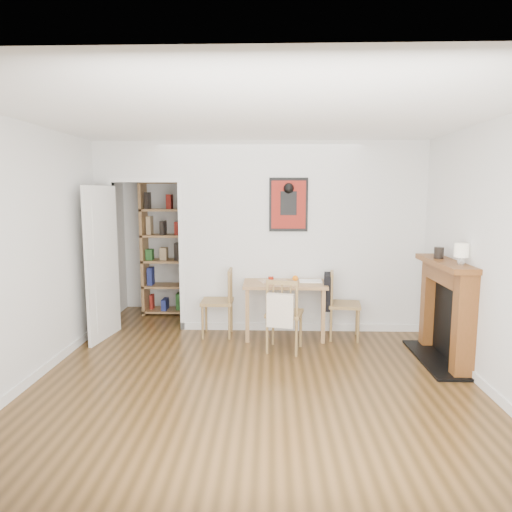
{
  "coord_description": "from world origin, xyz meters",
  "views": [
    {
      "loc": [
        0.15,
        -4.84,
        1.91
      ],
      "look_at": [
        -0.02,
        0.6,
        1.15
      ],
      "focal_mm": 32.0,
      "sensor_mm": 36.0,
      "label": 1
    }
  ],
  "objects_px": {
    "orange_fruit": "(295,278)",
    "ceramic_jar_b": "(438,253)",
    "dining_table": "(285,288)",
    "bookshelf": "(171,248)",
    "chair_front": "(284,314)",
    "chair_left": "(217,302)",
    "red_glass": "(271,280)",
    "ceramic_jar_a": "(439,253)",
    "fireplace": "(447,308)",
    "mantel_lamp": "(461,252)",
    "notebook": "(311,281)",
    "chair_right": "(343,304)"
  },
  "relations": [
    {
      "from": "orange_fruit",
      "to": "ceramic_jar_b",
      "type": "distance_m",
      "value": 1.81
    },
    {
      "from": "dining_table",
      "to": "orange_fruit",
      "type": "bearing_deg",
      "value": 21.67
    },
    {
      "from": "bookshelf",
      "to": "chair_front",
      "type": "bearing_deg",
      "value": -44.64
    },
    {
      "from": "chair_left",
      "to": "ceramic_jar_b",
      "type": "xyz_separation_m",
      "value": [
        2.67,
        -0.6,
        0.76
      ]
    },
    {
      "from": "bookshelf",
      "to": "orange_fruit",
      "type": "relative_size",
      "value": 27.18
    },
    {
      "from": "dining_table",
      "to": "red_glass",
      "type": "bearing_deg",
      "value": -150.31
    },
    {
      "from": "chair_left",
      "to": "ceramic_jar_a",
      "type": "relative_size",
      "value": 6.92
    },
    {
      "from": "fireplace",
      "to": "mantel_lamp",
      "type": "distance_m",
      "value": 0.75
    },
    {
      "from": "chair_left",
      "to": "ceramic_jar_a",
      "type": "height_order",
      "value": "ceramic_jar_a"
    },
    {
      "from": "dining_table",
      "to": "chair_left",
      "type": "height_order",
      "value": "chair_left"
    },
    {
      "from": "notebook",
      "to": "chair_right",
      "type": "bearing_deg",
      "value": -14.55
    },
    {
      "from": "ceramic_jar_a",
      "to": "ceramic_jar_b",
      "type": "bearing_deg",
      "value": 72.92
    },
    {
      "from": "bookshelf",
      "to": "ceramic_jar_a",
      "type": "distance_m",
      "value": 3.95
    },
    {
      "from": "bookshelf",
      "to": "orange_fruit",
      "type": "xyz_separation_m",
      "value": [
        1.9,
        -1.07,
        -0.26
      ]
    },
    {
      "from": "mantel_lamp",
      "to": "orange_fruit",
      "type": "bearing_deg",
      "value": 143.78
    },
    {
      "from": "ceramic_jar_b",
      "to": "red_glass",
      "type": "bearing_deg",
      "value": 165.69
    },
    {
      "from": "chair_left",
      "to": "ceramic_jar_b",
      "type": "relative_size",
      "value": 8.75
    },
    {
      "from": "red_glass",
      "to": "orange_fruit",
      "type": "distance_m",
      "value": 0.36
    },
    {
      "from": "dining_table",
      "to": "chair_front",
      "type": "bearing_deg",
      "value": -92.18
    },
    {
      "from": "notebook",
      "to": "bookshelf",
      "type": "bearing_deg",
      "value": 152.49
    },
    {
      "from": "chair_front",
      "to": "red_glass",
      "type": "height_order",
      "value": "chair_front"
    },
    {
      "from": "dining_table",
      "to": "chair_right",
      "type": "xyz_separation_m",
      "value": [
        0.76,
        -0.08,
        -0.19
      ]
    },
    {
      "from": "orange_fruit",
      "to": "ceramic_jar_a",
      "type": "xyz_separation_m",
      "value": [
        1.6,
        -0.75,
        0.45
      ]
    },
    {
      "from": "dining_table",
      "to": "red_glass",
      "type": "relative_size",
      "value": 12.17
    },
    {
      "from": "chair_left",
      "to": "chair_right",
      "type": "relative_size",
      "value": 1.02
    },
    {
      "from": "chair_right",
      "to": "dining_table",
      "type": "bearing_deg",
      "value": 174.16
    },
    {
      "from": "fireplace",
      "to": "ceramic_jar_a",
      "type": "relative_size",
      "value": 9.53
    },
    {
      "from": "bookshelf",
      "to": "ceramic_jar_b",
      "type": "height_order",
      "value": "bookshelf"
    },
    {
      "from": "chair_right",
      "to": "orange_fruit",
      "type": "relative_size",
      "value": 11.43
    },
    {
      "from": "dining_table",
      "to": "ceramic_jar_b",
      "type": "bearing_deg",
      "value": -18.79
    },
    {
      "from": "chair_left",
      "to": "fireplace",
      "type": "relative_size",
      "value": 0.73
    },
    {
      "from": "bookshelf",
      "to": "fireplace",
      "type": "relative_size",
      "value": 1.69
    },
    {
      "from": "fireplace",
      "to": "red_glass",
      "type": "xyz_separation_m",
      "value": [
        -1.99,
        0.75,
        0.17
      ]
    },
    {
      "from": "chair_front",
      "to": "ceramic_jar_a",
      "type": "xyz_separation_m",
      "value": [
        1.77,
        -0.11,
        0.77
      ]
    },
    {
      "from": "chair_front",
      "to": "mantel_lamp",
      "type": "relative_size",
      "value": 4.01
    },
    {
      "from": "ceramic_jar_a",
      "to": "bookshelf",
      "type": "bearing_deg",
      "value": 152.56
    },
    {
      "from": "red_glass",
      "to": "ceramic_jar_b",
      "type": "bearing_deg",
      "value": -14.31
    },
    {
      "from": "bookshelf",
      "to": "ceramic_jar_a",
      "type": "height_order",
      "value": "bookshelf"
    },
    {
      "from": "chair_front",
      "to": "ceramic_jar_b",
      "type": "xyz_separation_m",
      "value": [
        1.79,
        -0.02,
        0.75
      ]
    },
    {
      "from": "bookshelf",
      "to": "red_glass",
      "type": "distance_m",
      "value": 2.01
    },
    {
      "from": "bookshelf",
      "to": "ceramic_jar_a",
      "type": "xyz_separation_m",
      "value": [
        3.5,
        -1.82,
        0.18
      ]
    },
    {
      "from": "red_glass",
      "to": "notebook",
      "type": "relative_size",
      "value": 0.3
    },
    {
      "from": "dining_table",
      "to": "chair_left",
      "type": "distance_m",
      "value": 0.92
    },
    {
      "from": "fireplace",
      "to": "red_glass",
      "type": "relative_size",
      "value": 14.04
    },
    {
      "from": "red_glass",
      "to": "mantel_lamp",
      "type": "height_order",
      "value": "mantel_lamp"
    },
    {
      "from": "fireplace",
      "to": "notebook",
      "type": "height_order",
      "value": "fireplace"
    },
    {
      "from": "fireplace",
      "to": "chair_left",
      "type": "bearing_deg",
      "value": 162.7
    },
    {
      "from": "dining_table",
      "to": "fireplace",
      "type": "xyz_separation_m",
      "value": [
        1.81,
        -0.85,
        -0.03
      ]
    },
    {
      "from": "fireplace",
      "to": "notebook",
      "type": "xyz_separation_m",
      "value": [
        -1.46,
        0.88,
        0.13
      ]
    },
    {
      "from": "mantel_lamp",
      "to": "ceramic_jar_a",
      "type": "xyz_separation_m",
      "value": [
        -0.06,
        0.47,
        -0.07
      ]
    }
  ]
}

